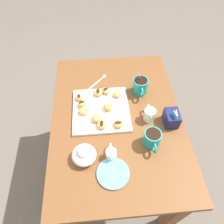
% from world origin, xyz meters
% --- Properties ---
extents(ground_plane, '(8.00, 8.00, 0.00)m').
position_xyz_m(ground_plane, '(0.00, 0.00, 0.00)').
color(ground_plane, '#665B51').
extents(dining_table, '(1.00, 0.71, 0.74)m').
position_xyz_m(dining_table, '(0.00, 0.00, 0.59)').
color(dining_table, brown).
rests_on(dining_table, ground_plane).
extents(pastry_plate_square, '(0.31, 0.31, 0.02)m').
position_xyz_m(pastry_plate_square, '(-0.05, -0.08, 0.75)').
color(pastry_plate_square, white).
rests_on(pastry_plate_square, dining_table).
extents(coffee_mug_teal_left, '(0.13, 0.09, 0.14)m').
position_xyz_m(coffee_mug_teal_left, '(-0.17, 0.15, 0.79)').
color(coffee_mug_teal_left, teal).
rests_on(coffee_mug_teal_left, dining_table).
extents(coffee_mug_teal_right, '(0.12, 0.08, 0.09)m').
position_xyz_m(coffee_mug_teal_right, '(0.18, 0.15, 0.78)').
color(coffee_mug_teal_right, teal).
rests_on(coffee_mug_teal_right, dining_table).
extents(cream_pitcher_white, '(0.10, 0.06, 0.07)m').
position_xyz_m(cream_pitcher_white, '(0.03, 0.17, 0.78)').
color(cream_pitcher_white, white).
rests_on(cream_pitcher_white, dining_table).
extents(sugar_caddy, '(0.09, 0.07, 0.11)m').
position_xyz_m(sugar_caddy, '(0.06, 0.28, 0.78)').
color(sugar_caddy, '#191E51').
rests_on(sugar_caddy, dining_table).
extents(ice_cream_bowl, '(0.12, 0.12, 0.09)m').
position_xyz_m(ice_cream_bowl, '(0.23, -0.18, 0.78)').
color(ice_cream_bowl, white).
rests_on(ice_cream_bowl, dining_table).
extents(chocolate_sauce_pitcher, '(0.09, 0.05, 0.06)m').
position_xyz_m(chocolate_sauce_pitcher, '(0.23, -0.05, 0.77)').
color(chocolate_sauce_pitcher, white).
rests_on(chocolate_sauce_pitcher, dining_table).
extents(saucer_sky_left, '(0.15, 0.15, 0.01)m').
position_xyz_m(saucer_sky_left, '(0.32, -0.05, 0.74)').
color(saucer_sky_left, '#66A8DB').
rests_on(saucer_sky_left, dining_table).
extents(loose_spoon_near_saucer, '(0.12, 0.12, 0.01)m').
position_xyz_m(loose_spoon_near_saucer, '(-0.29, -0.08, 0.74)').
color(loose_spoon_near_saucer, silver).
rests_on(loose_spoon_near_saucer, dining_table).
extents(beignet_0, '(0.07, 0.08, 0.04)m').
position_xyz_m(beignet_0, '(0.02, -0.11, 0.77)').
color(beignet_0, '#DBA351').
rests_on(beignet_0, pastry_plate_square).
extents(beignet_1, '(0.06, 0.06, 0.03)m').
position_xyz_m(beignet_1, '(-0.16, -0.09, 0.77)').
color(beignet_1, '#DBA351').
rests_on(beignet_1, pastry_plate_square).
extents(chocolate_drizzle_1, '(0.04, 0.02, 0.00)m').
position_xyz_m(chocolate_drizzle_1, '(-0.16, -0.09, 0.78)').
color(chocolate_drizzle_1, '#381E11').
rests_on(chocolate_drizzle_1, beignet_1).
extents(beignet_2, '(0.05, 0.05, 0.03)m').
position_xyz_m(beignet_2, '(-0.13, -0.20, 0.77)').
color(beignet_2, '#DBA351').
rests_on(beignet_2, pastry_plate_square).
extents(chocolate_drizzle_2, '(0.03, 0.02, 0.00)m').
position_xyz_m(chocolate_drizzle_2, '(-0.13, -0.20, 0.78)').
color(chocolate_drizzle_2, '#381E11').
rests_on(chocolate_drizzle_2, beignet_2).
extents(beignet_3, '(0.06, 0.06, 0.04)m').
position_xyz_m(beignet_3, '(-0.08, -0.19, 0.77)').
color(beignet_3, '#DBA351').
rests_on(beignet_3, pastry_plate_square).
extents(chocolate_drizzle_3, '(0.02, 0.04, 0.00)m').
position_xyz_m(chocolate_drizzle_3, '(-0.08, -0.19, 0.79)').
color(chocolate_drizzle_3, '#381E11').
rests_on(chocolate_drizzle_3, beignet_3).
extents(beignet_4, '(0.07, 0.06, 0.03)m').
position_xyz_m(beignet_4, '(-0.17, -0.05, 0.77)').
color(beignet_4, '#DBA351').
rests_on(beignet_4, pastry_plate_square).
extents(chocolate_drizzle_4, '(0.03, 0.03, 0.00)m').
position_xyz_m(chocolate_drizzle_4, '(-0.17, -0.05, 0.79)').
color(chocolate_drizzle_4, '#381E11').
rests_on(chocolate_drizzle_4, beignet_4).
extents(beignet_5, '(0.07, 0.07, 0.04)m').
position_xyz_m(beignet_5, '(-0.05, -0.04, 0.77)').
color(beignet_5, '#DBA351').
rests_on(beignet_5, pastry_plate_square).
extents(beignet_6, '(0.07, 0.07, 0.03)m').
position_xyz_m(beignet_6, '(0.07, 0.00, 0.77)').
color(beignet_6, '#DBA351').
rests_on(beignet_6, pastry_plate_square).
extents(chocolate_drizzle_6, '(0.02, 0.04, 0.00)m').
position_xyz_m(chocolate_drizzle_6, '(0.07, 0.00, 0.78)').
color(chocolate_drizzle_6, '#381E11').
rests_on(chocolate_drizzle_6, beignet_6).
extents(beignet_7, '(0.07, 0.07, 0.03)m').
position_xyz_m(beignet_7, '(0.07, -0.09, 0.77)').
color(beignet_7, '#DBA351').
rests_on(beignet_7, pastry_plate_square).
extents(chocolate_drizzle_7, '(0.04, 0.02, 0.00)m').
position_xyz_m(chocolate_drizzle_7, '(0.07, -0.09, 0.78)').
color(chocolate_drizzle_7, '#381E11').
rests_on(chocolate_drizzle_7, beignet_7).
extents(beignet_8, '(0.06, 0.06, 0.03)m').
position_xyz_m(beignet_8, '(-0.14, 0.02, 0.77)').
color(beignet_8, '#DBA351').
rests_on(beignet_8, pastry_plate_square).
extents(beignet_9, '(0.07, 0.07, 0.03)m').
position_xyz_m(beignet_9, '(-0.03, -0.18, 0.77)').
color(beignet_9, '#DBA351').
rests_on(beignet_9, pastry_plate_square).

